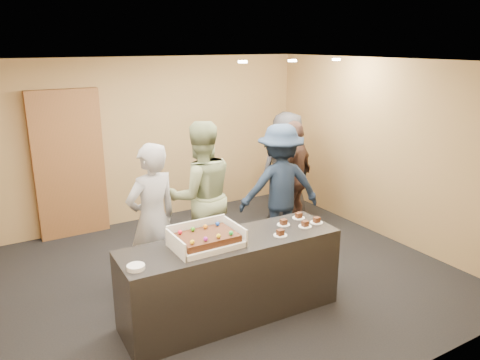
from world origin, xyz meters
The scene contains 17 objects.
room centered at (0.00, 0.00, 1.35)m, with size 6.04×6.00×2.70m.
serving_counter centered at (-0.15, -0.85, 0.45)m, with size 2.40×0.70×0.90m, color black.
storage_cabinet centered at (-1.12, 2.41, 1.13)m, with size 1.03×0.15×2.26m, color brown.
cake_box centered at (-0.45, -0.82, 0.95)m, with size 0.70×0.49×0.21m.
sheet_cake centered at (-0.45, -0.85, 1.00)m, with size 0.60×0.41×0.12m.
plate_stack centered at (-1.24, -0.97, 0.92)m, with size 0.17×0.17×0.04m, color white.
slice_a centered at (0.36, -1.01, 0.92)m, with size 0.15×0.15×0.07m.
slice_b centered at (0.57, -0.78, 0.92)m, with size 0.15×0.15×0.07m.
slice_c centered at (0.75, -0.95, 0.92)m, with size 0.15×0.15×0.07m.
slice_d centered at (0.86, -0.70, 0.92)m, with size 0.15×0.15×0.07m.
slice_e centered at (0.94, -0.93, 0.92)m, with size 0.15×0.15×0.07m.
person_server_grey centered at (-0.67, 0.09, 0.92)m, with size 0.67×0.44×1.84m, color gray.
person_sage_man centered at (0.12, 0.43, 0.98)m, with size 0.96×0.75×1.97m, color gray.
person_navy_man centered at (1.36, 0.38, 0.91)m, with size 1.18×0.68×1.83m, color #1A273D.
person_brown_extra centered at (1.90, 0.77, 0.89)m, with size 1.04×0.43×1.78m, color #4F352C.
person_dark_suit centered at (2.02, 1.13, 0.93)m, with size 0.91×0.59×1.86m, color #2B2A2F.
ceiling_spotlights centered at (1.60, 0.50, 2.67)m, with size 1.72×0.12×0.03m.
Camera 1 is at (-2.42, -4.81, 2.91)m, focal length 35.00 mm.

